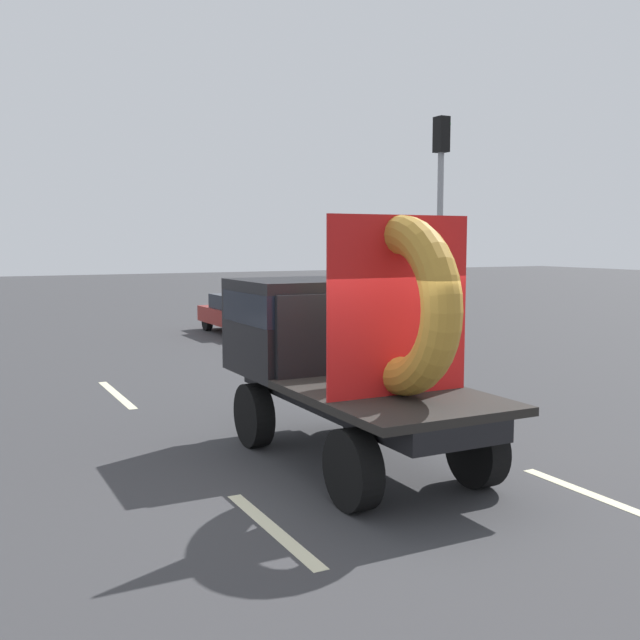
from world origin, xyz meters
The scene contains 8 objects.
ground_plane centered at (0.00, 0.00, 0.00)m, with size 120.00×120.00×0.00m, color #38383A.
flatbed_truck centered at (0.24, 1.34, 1.59)m, with size 2.02×4.56×3.22m.
distant_sedan centered at (3.93, 14.52, 0.67)m, with size 1.63×3.80×1.24m.
traffic_light centered at (7.13, 8.41, 3.95)m, with size 0.42×0.36×6.10m.
lane_dash_left_near centered at (-1.61, -0.72, 0.00)m, with size 2.21×0.16×0.01m, color beige.
lane_dash_left_far centered at (-1.61, 6.75, 0.00)m, with size 2.81×0.16×0.01m, color beige.
lane_dash_right_near centered at (2.08, -1.65, 0.00)m, with size 2.45×0.16×0.01m, color beige.
lane_dash_right_far centered at (2.08, 6.78, 0.00)m, with size 2.23×0.16×0.01m, color beige.
Camera 1 is at (-4.49, -7.41, 2.91)m, focal length 41.55 mm.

